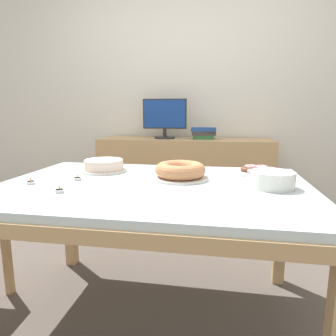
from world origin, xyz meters
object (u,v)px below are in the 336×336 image
at_px(pastry_platter, 258,171).
at_px(tealight_near_front, 60,191).
at_px(cake_golden_bundt, 180,171).
at_px(tealight_near_cakes, 78,179).
at_px(cake_chocolate_round, 104,166).
at_px(computer_monitor, 165,119).
at_px(plate_stack, 272,180).
at_px(tealight_centre, 31,182).
at_px(book_stack, 203,133).

xyz_separation_m(pastry_platter, tealight_near_front, (-0.94, -0.59, -0.00)).
distance_m(cake_golden_bundt, tealight_near_cakes, 0.55).
xyz_separation_m(cake_chocolate_round, tealight_near_cakes, (-0.05, -0.26, -0.02)).
xyz_separation_m(computer_monitor, cake_chocolate_round, (-0.17, -1.16, -0.26)).
distance_m(cake_chocolate_round, plate_stack, 0.98).
xyz_separation_m(tealight_near_cakes, tealight_centre, (-0.19, -0.12, 0.00)).
relative_size(pastry_platter, tealight_centre, 7.52).
relative_size(computer_monitor, tealight_centre, 10.60).
distance_m(computer_monitor, pastry_platter, 1.35).
height_order(book_stack, plate_stack, book_stack).
bearing_deg(cake_golden_bundt, pastry_platter, 26.23).
xyz_separation_m(cake_chocolate_round, cake_golden_bundt, (0.49, -0.13, 0.01)).
bearing_deg(cake_golden_bundt, tealight_centre, -161.15).
bearing_deg(tealight_centre, cake_golden_bundt, 18.85).
bearing_deg(cake_golden_bundt, tealight_near_front, -143.22).
bearing_deg(computer_monitor, book_stack, 0.21).
bearing_deg(tealight_near_cakes, tealight_near_front, -82.14).
bearing_deg(cake_chocolate_round, tealight_near_front, -91.38).
distance_m(cake_golden_bundt, plate_stack, 0.48).
bearing_deg(tealight_near_cakes, tealight_centre, -148.67).
bearing_deg(book_stack, plate_stack, -73.89).
distance_m(cake_golden_bundt, tealight_near_front, 0.63).
bearing_deg(computer_monitor, tealight_centre, -104.78).
bearing_deg(tealight_centre, computer_monitor, 75.22).
bearing_deg(cake_chocolate_round, plate_stack, -14.48).
distance_m(book_stack, tealight_centre, 1.73).
relative_size(computer_monitor, cake_chocolate_round, 1.56).
relative_size(tealight_near_cakes, tealight_near_front, 1.00).
height_order(computer_monitor, tealight_centre, computer_monitor).
xyz_separation_m(book_stack, plate_stack, (0.41, -1.41, -0.12)).
distance_m(cake_chocolate_round, tealight_near_cakes, 0.26).
height_order(computer_monitor, tealight_near_front, computer_monitor).
distance_m(tealight_near_cakes, tealight_near_front, 0.25).
height_order(cake_chocolate_round, tealight_centre, cake_chocolate_round).
height_order(pastry_platter, tealight_near_front, pastry_platter).
distance_m(plate_stack, tealight_near_cakes, 1.00).
relative_size(tealight_near_front, tealight_centre, 1.00).
distance_m(book_stack, cake_golden_bundt, 1.30).
distance_m(cake_chocolate_round, pastry_platter, 0.93).
distance_m(computer_monitor, tealight_near_cakes, 1.46).
xyz_separation_m(cake_chocolate_round, tealight_near_front, (-0.01, -0.50, -0.02)).
bearing_deg(computer_monitor, plate_stack, -60.95).
xyz_separation_m(book_stack, tealight_near_front, (-0.55, -1.67, -0.15)).
distance_m(cake_chocolate_round, cake_golden_bundt, 0.50).
bearing_deg(tealight_near_cakes, cake_golden_bundt, 13.73).
distance_m(book_stack, plate_stack, 1.47).
height_order(tealight_near_cakes, tealight_centre, same).
height_order(cake_chocolate_round, plate_stack, plate_stack).
distance_m(cake_chocolate_round, tealight_near_front, 0.50).
relative_size(cake_golden_bundt, pastry_platter, 1.02).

